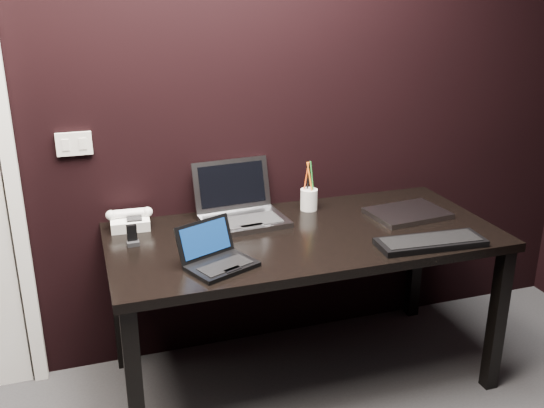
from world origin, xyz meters
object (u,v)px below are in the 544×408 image
object	(u,v)px
netbook	(217,258)
closed_laptop	(408,213)
pen_cup	(309,199)
mobile_phone	(132,237)
desk_phone	(130,220)
silver_laptop	(241,211)
ext_keyboard	(431,242)
desk	(304,249)

from	to	relation	value
netbook	closed_laptop	bearing A→B (deg)	14.29
pen_cup	mobile_phone	bearing A→B (deg)	-169.09
desk_phone	silver_laptop	bearing A→B (deg)	-8.14
netbook	pen_cup	xyz separation A→B (m)	(0.56, 0.47, 0.02)
ext_keyboard	closed_laptop	xyz separation A→B (m)	(0.09, 0.34, -0.00)
closed_laptop	pen_cup	xyz separation A→B (m)	(-0.41, 0.22, 0.04)
silver_laptop	desk	bearing A→B (deg)	-44.98
netbook	silver_laptop	bearing A→B (deg)	63.57
netbook	silver_laptop	distance (m)	0.48
pen_cup	netbook	bearing A→B (deg)	-140.14
desk	mobile_phone	distance (m)	0.74
netbook	closed_laptop	size ratio (longest dim) A/B	0.85
closed_laptop	pen_cup	bearing A→B (deg)	151.68
ext_keyboard	desk_phone	size ratio (longest dim) A/B	2.25
desk	ext_keyboard	xyz separation A→B (m)	(0.45, -0.29, 0.09)
silver_laptop	pen_cup	world-z (taller)	silver_laptop
netbook	silver_laptop	xyz separation A→B (m)	(0.21, 0.43, 0.02)
desk	closed_laptop	size ratio (longest dim) A/B	4.55
desk_phone	mobile_phone	bearing A→B (deg)	-92.89
ext_keyboard	desk_phone	xyz separation A→B (m)	(-1.17, 0.59, 0.02)
netbook	desk_phone	distance (m)	0.57
silver_laptop	ext_keyboard	size ratio (longest dim) A/B	0.85
desk	pen_cup	world-z (taller)	pen_cup
desk	desk_phone	bearing A→B (deg)	157.68
silver_laptop	pen_cup	bearing A→B (deg)	6.60
desk	desk_phone	distance (m)	0.79
desk	desk_phone	size ratio (longest dim) A/B	8.19
mobile_phone	pen_cup	size ratio (longest dim) A/B	0.36
netbook	silver_laptop	size ratio (longest dim) A/B	0.80
silver_laptop	closed_laptop	world-z (taller)	silver_laptop
mobile_phone	silver_laptop	bearing A→B (deg)	13.83
desk	ext_keyboard	world-z (taller)	ext_keyboard
desk	pen_cup	size ratio (longest dim) A/B	7.05
desk_phone	mobile_phone	distance (m)	0.20
netbook	desk_phone	bearing A→B (deg)	119.25
desk	ext_keyboard	bearing A→B (deg)	-32.99
netbook	desk	bearing A→B (deg)	25.15
ext_keyboard	pen_cup	xyz separation A→B (m)	(-0.33, 0.56, 0.04)
silver_laptop	pen_cup	distance (m)	0.35
pen_cup	silver_laptop	bearing A→B (deg)	-173.40
closed_laptop	mobile_phone	xyz separation A→B (m)	(-1.27, 0.06, 0.02)
desk	netbook	distance (m)	0.50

